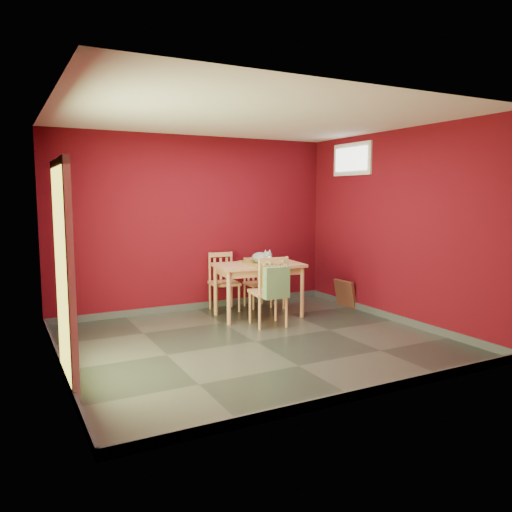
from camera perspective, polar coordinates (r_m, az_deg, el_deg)
name	(u,v)px	position (r m, az deg, el deg)	size (l,w,h in m)	color
ground	(255,341)	(6.24, -0.12, -9.74)	(4.50, 4.50, 0.00)	#2D342D
room_shell	(255,337)	(6.23, -0.12, -9.30)	(4.50, 4.50, 4.50)	#570813
doorway	(63,268)	(4.97, -21.24, -1.25)	(0.06, 1.01, 2.13)	#B7D838
window	(352,159)	(8.05, 10.89, 10.82)	(0.05, 0.90, 0.50)	white
outlet_plate	(284,282)	(8.62, 3.21, -3.01)	(0.08, 0.01, 0.12)	silver
dining_table	(258,270)	(7.35, 0.29, -1.64)	(1.33, 0.86, 0.79)	tan
table_runner	(263,269)	(7.24, 0.75, -1.46)	(0.44, 0.79, 0.38)	olive
chair_far_left	(223,281)	(7.82, -3.74, -2.86)	(0.46, 0.46, 0.90)	tan
chair_far_right	(257,282)	(8.05, 0.08, -2.95)	(0.37, 0.37, 0.79)	tan
chair_near	(269,290)	(6.83, 1.53, -3.96)	(0.51, 0.51, 0.97)	tan
tote_bag	(276,283)	(6.60, 2.34, -3.05)	(0.36, 0.20, 0.49)	#63895A
cat	(261,256)	(7.33, 0.59, 0.04)	(0.25, 0.47, 0.23)	slate
picture_frame	(345,293)	(8.20, 10.15, -4.23)	(0.16, 0.44, 0.43)	brown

